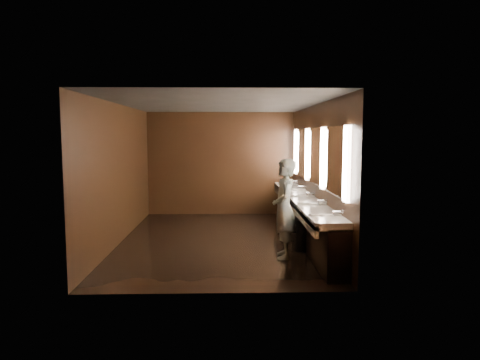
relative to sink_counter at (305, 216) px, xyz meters
name	(u,v)px	position (x,y,z in m)	size (l,w,h in m)	color
floor	(219,240)	(-1.79, 0.00, -0.50)	(6.00, 6.00, 0.00)	black
ceiling	(218,104)	(-1.79, 0.00, 2.30)	(4.00, 6.00, 0.02)	#2D2D2B
wall_back	(221,164)	(-1.79, 3.00, 0.90)	(4.00, 0.02, 2.80)	black
wall_front	(214,193)	(-1.79, -3.00, 0.90)	(4.00, 0.02, 2.80)	black
wall_left	(120,174)	(-3.79, 0.00, 0.90)	(0.02, 6.00, 2.80)	black
wall_right	(316,173)	(0.21, 0.00, 0.90)	(0.02, 6.00, 2.80)	black
sink_counter	(305,216)	(0.00, 0.00, 0.00)	(0.55, 5.40, 1.01)	black
mirror_band	(315,156)	(0.19, 0.00, 1.25)	(0.06, 5.03, 1.15)	#FEE3CD
person	(284,209)	(-0.60, -1.28, 0.39)	(0.64, 0.42, 1.76)	#80A3BF
trash_bin	(301,235)	(-0.22, -0.82, -0.20)	(0.38, 0.38, 0.59)	black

